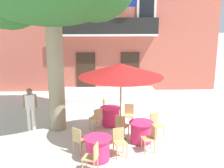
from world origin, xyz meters
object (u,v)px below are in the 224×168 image
object	(u,v)px
cafe_table_front	(141,132)
cafe_table_near_tree	(110,116)
cafe_chair_near_tree_1	(129,113)
cafe_chair_near_tree_0	(97,117)
cafe_chair_middle_0	(79,139)
cafe_chair_middle_1	(93,156)
cafe_chair_middle_2	(119,140)
pedestrian_near_entrance	(30,107)
cafe_chair_near_tree_2	(106,107)
cafe_table_middle	(98,148)
cafe_umbrella	(121,70)
cafe_chair_front_2	(150,137)
cafe_chair_front_0	(156,123)
cafe_chair_front_1	(121,125)

from	to	relation	value
cafe_table_front	cafe_table_near_tree	bearing A→B (deg)	121.94
cafe_table_near_tree	cafe_chair_near_tree_1	size ratio (longest dim) A/B	0.95
cafe_chair_near_tree_0	cafe_chair_near_tree_1	bearing A→B (deg)	17.66
cafe_chair_middle_0	cafe_chair_middle_1	bearing A→B (deg)	-68.82
cafe_chair_middle_2	pedestrian_near_entrance	distance (m)	4.01
cafe_chair_middle_0	pedestrian_near_entrance	bearing A→B (deg)	134.74
cafe_chair_near_tree_1	cafe_chair_near_tree_2	xyz separation A→B (m)	(-0.90, 0.83, 0.00)
cafe_chair_middle_1	cafe_table_middle	bearing A→B (deg)	79.26
cafe_table_near_tree	cafe_chair_middle_0	world-z (taller)	cafe_chair_middle_0
cafe_chair_near_tree_0	cafe_table_front	distance (m)	1.96
cafe_table_near_tree	cafe_umbrella	distance (m)	2.74
cafe_chair_front_2	cafe_table_near_tree	bearing A→B (deg)	117.45
cafe_table_middle	pedestrian_near_entrance	bearing A→B (deg)	136.48
cafe_chair_middle_1	cafe_chair_near_tree_2	bearing A→B (deg)	83.59
cafe_table_near_tree	cafe_table_front	world-z (taller)	same
cafe_table_middle	cafe_chair_front_0	size ratio (longest dim) A/B	0.95
cafe_chair_near_tree_0	pedestrian_near_entrance	xyz separation A→B (m)	(-2.57, 0.11, 0.44)
cafe_chair_middle_0	cafe_chair_front_2	distance (m)	2.34
cafe_chair_middle_0	cafe_chair_front_2	xyz separation A→B (m)	(2.34, 0.05, 0.00)
cafe_chair_near_tree_2	cafe_chair_front_2	xyz separation A→B (m)	(1.39, -3.11, 0.00)
cafe_chair_middle_1	cafe_chair_front_2	bearing A→B (deg)	33.54
cafe_table_near_tree	cafe_table_middle	xyz separation A→B (m)	(-0.51, -2.88, 0.00)
cafe_table_middle	cafe_umbrella	world-z (taller)	cafe_umbrella
cafe_chair_front_0	cafe_chair_front_1	bearing A→B (deg)	-175.22
cafe_chair_front_1	pedestrian_near_entrance	distance (m)	3.62
cafe_umbrella	cafe_chair_middle_0	bearing A→B (deg)	-148.96
cafe_chair_middle_2	cafe_chair_front_1	size ratio (longest dim) A/B	1.00
cafe_chair_near_tree_0	cafe_chair_near_tree_1	size ratio (longest dim) A/B	1.00
cafe_chair_middle_1	cafe_umbrella	world-z (taller)	cafe_umbrella
cafe_chair_front_0	cafe_umbrella	bearing A→B (deg)	-164.30
cafe_table_near_tree	cafe_chair_near_tree_0	xyz separation A→B (m)	(-0.56, -0.51, 0.14)
cafe_table_near_tree	cafe_chair_near_tree_0	world-z (taller)	cafe_chair_near_tree_0
cafe_chair_near_tree_0	cafe_chair_front_0	size ratio (longest dim) A/B	1.00
cafe_chair_near_tree_2	cafe_chair_front_0	world-z (taller)	same
cafe_chair_front_0	cafe_chair_front_2	xyz separation A→B (m)	(-0.40, -1.17, 0.00)
cafe_chair_near_tree_0	cafe_chair_middle_2	distance (m)	2.22
cafe_chair_near_tree_1	cafe_chair_middle_1	size ratio (longest dim) A/B	1.00
cafe_chair_middle_1	cafe_chair_front_1	distance (m)	2.52
cafe_chair_front_2	cafe_chair_near_tree_1	bearing A→B (deg)	102.01
cafe_chair_middle_0	cafe_chair_front_2	bearing A→B (deg)	1.30
cafe_chair_front_1	cafe_chair_front_2	size ratio (longest dim) A/B	1.00
cafe_chair_middle_1	cafe_chair_front_2	xyz separation A→B (m)	(1.88, 1.25, 0.00)
cafe_table_middle	cafe_table_front	world-z (taller)	same
cafe_chair_front_2	cafe_chair_near_tree_2	bearing A→B (deg)	114.07
cafe_table_near_tree	cafe_chair_near_tree_2	size ratio (longest dim) A/B	0.95
cafe_chair_front_2	cafe_umbrella	size ratio (longest dim) A/B	0.31
cafe_table_front	cafe_chair_front_2	bearing A→B (deg)	-74.21
cafe_chair_front_0	cafe_table_near_tree	bearing A→B (deg)	143.62
cafe_chair_middle_0	cafe_table_front	distance (m)	2.28
cafe_chair_middle_2	cafe_table_front	size ratio (longest dim) A/B	1.05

